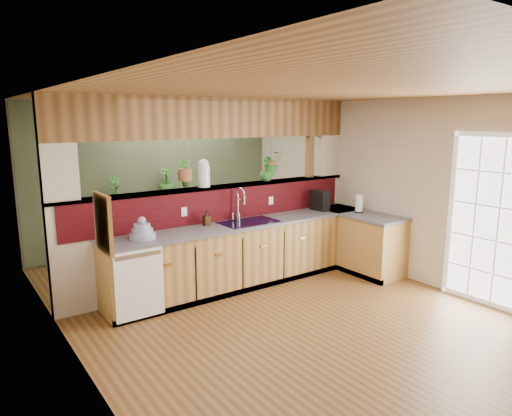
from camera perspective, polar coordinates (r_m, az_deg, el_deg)
ground at (r=5.76m, az=2.63°, el=-12.63°), size 4.60×7.00×0.01m
ceiling at (r=5.28m, az=2.88°, el=14.18°), size 4.60×7.00×0.01m
wall_back at (r=8.37m, az=-12.22°, el=3.87°), size 4.60×0.02×2.60m
wall_left at (r=4.37m, az=-21.76°, el=-3.12°), size 0.02×7.00×2.60m
wall_right at (r=7.01m, az=17.74°, el=2.23°), size 0.02×7.00×2.60m
pass_through_partition at (r=6.50m, az=-4.40°, el=1.10°), size 4.60×0.21×2.60m
pass_through_ledge at (r=6.46m, az=-4.66°, el=2.64°), size 4.60×0.21×0.04m
header_beam at (r=6.39m, az=-4.79°, el=11.15°), size 4.60×0.15×0.55m
sage_backwall at (r=8.35m, az=-12.17°, el=3.86°), size 4.55×0.02×2.55m
countertop at (r=6.74m, az=3.74°, el=-5.02°), size 4.14×1.52×0.90m
dishwasher at (r=5.45m, az=-14.34°, el=-9.20°), size 0.58×0.03×0.82m
navy_sink at (r=6.38m, az=-0.93°, el=-2.44°), size 0.82×0.50×0.18m
french_door at (r=6.34m, az=26.82°, el=-1.62°), size 0.06×1.02×2.16m
framed_print at (r=3.57m, az=-18.52°, el=-1.84°), size 0.04×0.35×0.45m
faucet at (r=6.41m, az=-2.10°, el=0.67°), size 0.21×0.21×0.48m
dish_stack at (r=5.62m, az=-14.02°, el=-2.92°), size 0.31×0.31×0.27m
soap_dispenser at (r=6.17m, az=-6.19°, el=-1.30°), size 0.09×0.09×0.20m
coffee_maker at (r=7.22m, az=8.10°, el=0.84°), size 0.17×0.28×0.32m
paper_towel at (r=7.17m, az=12.76°, el=0.49°), size 0.13×0.13×0.29m
glass_jar at (r=6.31m, az=-6.56°, el=4.36°), size 0.17×0.17×0.38m
ledge_plant_right at (r=6.89m, az=1.29°, el=4.81°), size 0.26×0.26×0.34m
hanging_plant_a at (r=6.16m, az=-8.90°, el=5.64°), size 0.21×0.19×0.55m
hanging_plant_b at (r=6.92m, az=1.93°, el=6.91°), size 0.32×0.28×0.50m
shelving_console at (r=8.16m, az=-13.45°, el=-2.08°), size 1.57×0.77×1.01m
shelf_plant_a at (r=7.85m, az=-17.22°, el=2.47°), size 0.21×0.15×0.40m
shelf_plant_b at (r=8.17m, az=-11.18°, el=3.32°), size 0.34×0.34×0.47m
floor_plant at (r=8.46m, az=-2.76°, el=-2.24°), size 0.71×0.63×0.73m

